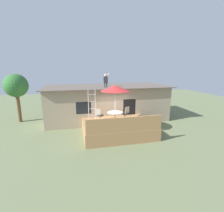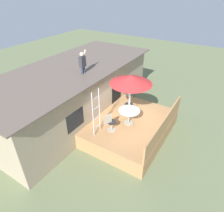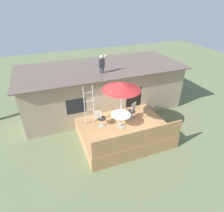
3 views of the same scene
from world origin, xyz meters
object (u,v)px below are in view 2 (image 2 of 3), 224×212
Objects in this scene: person_figure at (82,61)px; patio_chair_right at (129,104)px; patio_chair_left at (110,123)px; step_ladder at (96,113)px; patio_table at (129,113)px; patio_umbrella at (131,79)px.

person_figure reaches higher than patio_chair_right.
patio_chair_left is at bearing -111.93° from person_figure.
patio_chair_left is at bearing -27.01° from patio_chair_right.
patio_chair_right is (2.35, -0.38, -0.64)m from step_ladder.
patio_chair_left is (0.45, -0.44, -0.64)m from step_ladder.
step_ladder is (-1.43, 0.89, 0.51)m from patio_table.
patio_table is 0.41× the size of patio_umbrella.
person_figure reaches higher than patio_umbrella.
patio_table is 1.13× the size of patio_chair_right.
patio_umbrella reaches higher than patio_chair_left.
patio_umbrella is 2.17m from patio_chair_left.
patio_umbrella is 1.15× the size of step_ladder.
patio_table is 1.06m from patio_chair_right.
patio_chair_right is at bearing 26.59° from patio_chair_left.
step_ladder is at bearing -127.95° from person_figure.
patio_table is 1.76m from patio_umbrella.
patio_table is 0.47× the size of step_ladder.
patio_chair_right is at bearing 28.92° from patio_umbrella.
patio_table is 0.94× the size of person_figure.
patio_table is 1.13× the size of patio_chair_left.
step_ladder is at bearing -38.09° from patio_chair_right.
person_figure is at bearing 92.77° from patio_umbrella.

